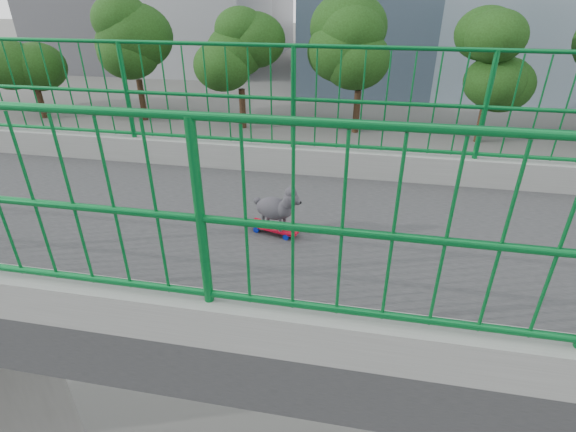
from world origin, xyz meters
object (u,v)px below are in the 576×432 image
at_px(car_0, 198,299).
at_px(car_2, 483,224).
at_px(skateboard, 274,228).
at_px(car_3, 218,174).
at_px(car_1, 167,237).
at_px(poodle, 276,207).
at_px(car_4, 420,163).

distance_m(car_0, car_2, 11.26).
bearing_deg(skateboard, car_2, 171.28).
xyz_separation_m(car_2, car_3, (-3.20, -12.01, -0.14)).
relative_size(skateboard, car_1, 0.10).
bearing_deg(poodle, car_3, -142.26).
distance_m(car_1, car_3, 6.41).
height_order(car_1, car_2, car_2).
xyz_separation_m(car_0, car_1, (-3.20, -2.49, -0.01)).
bearing_deg(skateboard, car_1, -130.88).
height_order(skateboard, car_4, skateboard).
height_order(car_2, car_3, car_2).
xyz_separation_m(skateboard, poodle, (0.01, 0.02, 0.22)).
bearing_deg(skateboard, car_0, -133.18).
height_order(car_0, car_2, car_2).
xyz_separation_m(car_1, car_3, (-6.40, -0.25, -0.12)).
relative_size(car_0, car_4, 1.05).
relative_size(car_1, car_4, 1.07).
xyz_separation_m(poodle, car_1, (-9.28, -6.25, -6.48)).
bearing_deg(skateboard, car_4, -175.69).
bearing_deg(car_4, car_0, 150.07).
bearing_deg(car_0, car_1, -142.06).
xyz_separation_m(skateboard, car_2, (-12.47, 5.53, -6.24)).
relative_size(skateboard, car_2, 0.08).
xyz_separation_m(skateboard, car_1, (-9.27, -6.23, -6.26)).
xyz_separation_m(car_1, car_4, (-9.60, 9.86, -0.03)).
bearing_deg(car_2, poodle, 156.17).
bearing_deg(car_1, car_4, 134.23).
bearing_deg(car_1, car_3, -177.78).
height_order(poodle, car_3, poodle).
bearing_deg(car_2, car_0, 124.62).
bearing_deg(car_3, car_0, -164.05).
relative_size(car_0, car_3, 1.02).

